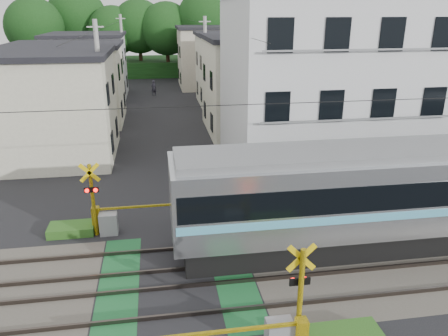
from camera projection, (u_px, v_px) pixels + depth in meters
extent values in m
plane|color=black|center=(177.00, 280.00, 14.59)|extent=(120.00, 120.00, 0.00)
cube|color=#47423A|center=(177.00, 280.00, 14.59)|extent=(120.00, 6.00, 0.00)
cube|color=black|center=(177.00, 280.00, 14.59)|extent=(5.20, 120.00, 0.00)
cube|color=#145126|center=(119.00, 285.00, 14.31)|extent=(1.30, 6.00, 0.00)
cube|color=#145126|center=(233.00, 274.00, 14.86)|extent=(1.30, 6.00, 0.00)
cube|color=#3F3833|center=(180.00, 315.00, 12.80)|extent=(120.00, 0.08, 0.14)
cube|color=#3F3833|center=(178.00, 287.00, 14.10)|extent=(120.00, 0.08, 0.14)
cube|color=#3F3833|center=(176.00, 270.00, 15.03)|extent=(120.00, 0.08, 0.14)
cube|color=#3F3833|center=(174.00, 249.00, 16.33)|extent=(120.00, 0.08, 0.14)
cube|color=black|center=(417.00, 230.00, 16.91)|extent=(18.10, 2.49, 0.94)
cube|color=black|center=(250.00, 247.00, 16.00)|extent=(2.51, 2.30, 0.63)
cube|color=#B5BABF|center=(424.00, 186.00, 16.28)|extent=(18.86, 2.93, 2.72)
cube|color=black|center=(426.00, 178.00, 16.16)|extent=(18.55, 2.97, 0.93)
cube|color=#53AED1|center=(423.00, 195.00, 16.41)|extent=(18.67, 2.96, 0.29)
cube|color=slate|center=(431.00, 148.00, 15.76)|extent=(18.48, 2.41, 0.25)
cube|color=black|center=(171.00, 191.00, 14.76)|extent=(0.10, 2.52, 1.63)
cylinder|color=yellow|center=(300.00, 300.00, 11.17)|extent=(0.14, 0.14, 3.00)
cube|color=yellow|center=(302.00, 258.00, 10.85)|extent=(0.77, 0.05, 0.77)
cube|color=yellow|center=(302.00, 258.00, 10.85)|extent=(0.77, 0.05, 0.77)
cube|color=black|center=(300.00, 282.00, 11.09)|extent=(0.55, 0.05, 0.20)
sphere|color=#FF0C07|center=(293.00, 281.00, 11.12)|extent=(0.16, 0.16, 0.16)
sphere|color=#FF0C07|center=(305.00, 280.00, 11.17)|extent=(0.16, 0.16, 0.16)
cube|color=gray|center=(279.00, 336.00, 11.46)|extent=(0.70, 0.50, 0.90)
cube|color=yellow|center=(214.00, 332.00, 10.78)|extent=(4.20, 0.08, 0.08)
cylinder|color=yellow|center=(93.00, 201.00, 16.97)|extent=(0.14, 0.14, 3.00)
cube|color=yellow|center=(89.00, 173.00, 16.47)|extent=(0.77, 0.05, 0.77)
cube|color=yellow|center=(89.00, 173.00, 16.47)|extent=(0.77, 0.05, 0.77)
cube|color=black|center=(91.00, 190.00, 16.71)|extent=(0.55, 0.05, 0.20)
sphere|color=#FF0C07|center=(87.00, 191.00, 16.63)|extent=(0.16, 0.16, 0.16)
sphere|color=#FF0C07|center=(96.00, 190.00, 16.67)|extent=(0.16, 0.16, 0.16)
cube|color=gray|center=(109.00, 224.00, 17.41)|extent=(0.70, 0.50, 0.90)
cube|color=yellow|center=(96.00, 220.00, 17.53)|extent=(0.30, 0.30, 1.10)
cube|color=yellow|center=(152.00, 206.00, 17.70)|extent=(4.20, 0.08, 0.08)
cube|color=silver|center=(325.00, 89.00, 23.09)|extent=(10.00, 8.00, 9.00)
cube|color=black|center=(275.00, 173.00, 19.85)|extent=(1.10, 0.06, 1.40)
cube|color=black|center=(326.00, 170.00, 20.20)|extent=(1.10, 0.06, 1.40)
cube|color=black|center=(375.00, 167.00, 20.56)|extent=(1.10, 0.06, 1.40)
cube|color=black|center=(423.00, 164.00, 20.92)|extent=(1.10, 0.06, 1.40)
cube|color=gray|center=(352.00, 182.00, 20.39)|extent=(9.00, 0.06, 0.08)
cube|color=black|center=(278.00, 108.00, 18.81)|extent=(1.10, 0.06, 1.40)
cube|color=black|center=(332.00, 106.00, 19.17)|extent=(1.10, 0.06, 1.40)
cube|color=black|center=(384.00, 104.00, 19.53)|extent=(1.10, 0.06, 1.40)
cube|color=black|center=(434.00, 102.00, 19.89)|extent=(1.10, 0.06, 1.40)
cube|color=gray|center=(359.00, 119.00, 19.36)|extent=(9.00, 0.06, 0.08)
cube|color=black|center=(281.00, 35.00, 17.78)|extent=(1.10, 0.06, 1.40)
cube|color=black|center=(338.00, 35.00, 18.14)|extent=(1.10, 0.06, 1.40)
cube|color=black|center=(392.00, 34.00, 18.50)|extent=(1.10, 0.06, 1.40)
cube|color=black|center=(445.00, 34.00, 18.86)|extent=(1.10, 0.06, 1.40)
cube|color=gray|center=(367.00, 50.00, 18.33)|extent=(9.00, 0.06, 0.08)
cube|color=beige|center=(51.00, 109.00, 25.59)|extent=(7.00, 7.00, 6.00)
cube|color=black|center=(43.00, 53.00, 24.50)|extent=(7.35, 7.35, 0.30)
cube|color=black|center=(112.00, 142.00, 25.07)|extent=(0.06, 1.00, 1.20)
cube|color=black|center=(117.00, 127.00, 28.31)|extent=(0.06, 1.00, 1.20)
cube|color=black|center=(108.00, 94.00, 24.10)|extent=(0.06, 1.00, 1.20)
cube|color=black|center=(113.00, 84.00, 27.35)|extent=(0.06, 1.00, 1.20)
cube|color=beige|center=(257.00, 87.00, 31.16)|extent=(7.00, 8.00, 6.50)
cube|color=black|center=(258.00, 38.00, 29.99)|extent=(7.35, 8.40, 0.30)
cube|color=black|center=(212.00, 122.00, 29.46)|extent=(0.06, 1.00, 1.20)
cube|color=black|center=(205.00, 110.00, 33.17)|extent=(0.06, 1.00, 1.20)
cube|color=black|center=(211.00, 81.00, 28.49)|extent=(0.06, 1.00, 1.20)
cube|color=black|center=(204.00, 72.00, 32.20)|extent=(0.06, 1.00, 1.20)
cube|color=beige|center=(69.00, 85.00, 33.90)|extent=(8.00, 7.00, 5.80)
cube|color=black|center=(64.00, 45.00, 32.85)|extent=(8.40, 7.35, 0.30)
cube|color=black|center=(122.00, 109.00, 33.41)|extent=(0.06, 1.00, 1.20)
cube|color=black|center=(125.00, 100.00, 36.66)|extent=(0.06, 1.00, 1.20)
cube|color=black|center=(119.00, 72.00, 32.45)|extent=(0.06, 1.00, 1.20)
cube|color=black|center=(122.00, 66.00, 35.70)|extent=(0.06, 1.00, 1.20)
cube|color=beige|center=(237.00, 71.00, 40.54)|extent=(7.00, 7.00, 6.20)
cube|color=black|center=(237.00, 34.00, 39.42)|extent=(7.35, 7.35, 0.30)
cube|color=black|center=(201.00, 94.00, 39.02)|extent=(0.06, 1.00, 1.20)
cube|color=black|center=(197.00, 88.00, 42.27)|extent=(0.06, 1.00, 1.20)
cube|color=black|center=(201.00, 62.00, 38.06)|extent=(0.06, 1.00, 1.20)
cube|color=black|center=(197.00, 58.00, 41.31)|extent=(0.06, 1.00, 1.20)
cube|color=#B6B8BB|center=(88.00, 68.00, 43.17)|extent=(7.00, 8.00, 6.00)
cube|color=black|center=(85.00, 35.00, 42.08)|extent=(7.35, 8.40, 0.30)
cube|color=black|center=(125.00, 87.00, 42.41)|extent=(0.06, 1.00, 1.20)
cube|color=black|center=(127.00, 81.00, 46.12)|extent=(0.06, 1.00, 1.20)
cube|color=black|center=(123.00, 58.00, 41.45)|extent=(0.06, 1.00, 1.20)
cube|color=black|center=(125.00, 54.00, 45.16)|extent=(0.06, 1.00, 1.20)
cube|color=beige|center=(215.00, 58.00, 49.68)|extent=(8.00, 7.00, 6.40)
cube|color=black|center=(214.00, 27.00, 48.53)|extent=(8.40, 7.35, 0.30)
cube|color=black|center=(181.00, 78.00, 48.12)|extent=(0.06, 1.00, 1.20)
cube|color=black|center=(179.00, 74.00, 51.37)|extent=(0.06, 1.00, 1.20)
cube|color=black|center=(180.00, 52.00, 47.16)|extent=(0.06, 1.00, 1.20)
cube|color=black|center=(178.00, 49.00, 50.40)|extent=(0.06, 1.00, 1.20)
cube|color=#173D14|center=(157.00, 66.00, 60.62)|extent=(40.00, 10.00, 2.00)
cylinder|color=#332114|center=(39.00, 60.00, 53.98)|extent=(0.50, 0.50, 4.94)
sphere|color=#173D14|center=(35.00, 27.00, 52.62)|extent=(6.92, 6.92, 6.92)
cylinder|color=#332114|center=(81.00, 53.00, 59.28)|extent=(0.50, 0.50, 5.61)
sphere|color=#173D14|center=(77.00, 18.00, 57.73)|extent=(7.85, 7.85, 7.85)
cylinder|color=#332114|center=(116.00, 59.00, 57.26)|extent=(0.50, 0.50, 4.47)
sphere|color=#173D14|center=(113.00, 31.00, 56.03)|extent=(6.26, 6.26, 6.26)
cylinder|color=#332114|center=(141.00, 57.00, 57.87)|extent=(0.50, 0.50, 4.87)
sphere|color=#173D14|center=(139.00, 26.00, 56.53)|extent=(6.82, 6.82, 6.82)
cylinder|color=#332114|center=(168.00, 59.00, 56.59)|extent=(0.50, 0.50, 4.71)
sphere|color=#173D14|center=(167.00, 29.00, 55.29)|extent=(6.59, 6.59, 6.59)
cylinder|color=#332114|center=(208.00, 56.00, 56.43)|extent=(0.50, 0.50, 5.48)
sphere|color=#173D14|center=(207.00, 20.00, 54.92)|extent=(7.67, 7.67, 7.67)
cylinder|color=#332114|center=(229.00, 57.00, 58.88)|extent=(0.50, 0.50, 4.66)
sphere|color=#173D14|center=(229.00, 28.00, 57.59)|extent=(6.52, 6.52, 6.52)
cylinder|color=#332114|center=(267.00, 56.00, 58.52)|extent=(0.50, 0.50, 4.95)
sphere|color=#173D14|center=(268.00, 25.00, 57.16)|extent=(6.93, 6.93, 6.93)
cube|color=black|center=(348.00, 101.00, 14.65)|extent=(60.00, 0.02, 0.02)
cylinder|color=#A5A5A0|center=(102.00, 93.00, 24.77)|extent=(0.26, 0.26, 8.00)
cube|color=#A5A5A0|center=(95.00, 27.00, 23.53)|extent=(0.90, 0.08, 0.08)
cylinder|color=#A5A5A0|center=(206.00, 70.00, 34.14)|extent=(0.26, 0.26, 8.00)
cube|color=#A5A5A0|center=(205.00, 22.00, 32.90)|extent=(0.90, 0.08, 0.08)
cylinder|color=#A5A5A0|center=(123.00, 56.00, 44.25)|extent=(0.26, 0.26, 8.00)
cube|color=#A5A5A0|center=(120.00, 18.00, 43.01)|extent=(0.90, 0.08, 0.08)
cube|color=black|center=(112.00, 24.00, 33.34)|extent=(0.02, 42.00, 0.02)
cube|color=black|center=(203.00, 24.00, 34.36)|extent=(0.02, 42.00, 0.02)
imported|color=#32303C|center=(154.00, 88.00, 44.99)|extent=(0.69, 0.57, 1.60)
cube|color=#2D5E1E|center=(72.00, 229.00, 17.56)|extent=(1.80, 1.00, 0.36)
cube|color=#2D5E1E|center=(283.00, 222.00, 18.18)|extent=(1.50, 0.90, 0.30)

